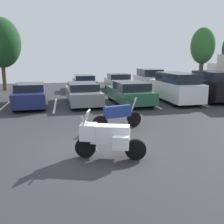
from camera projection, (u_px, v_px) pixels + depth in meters
name	position (u px, v px, depth m)	size (l,w,h in m)	color
ground	(95.00, 150.00, 8.15)	(44.00, 44.00, 0.10)	#2D2D30
motorcycle_touring	(107.00, 137.00, 7.25)	(2.02, 1.08, 1.41)	black
motorcycle_second	(118.00, 116.00, 10.29)	(2.15, 0.83, 1.28)	black
parking_stripes	(55.00, 105.00, 15.51)	(24.07, 4.69, 0.01)	silver
car_navy	(30.00, 95.00, 15.15)	(2.07, 4.68, 1.38)	navy
car_grey	(83.00, 93.00, 15.85)	(2.08, 4.91, 1.33)	slate
car_green	(130.00, 93.00, 15.79)	(2.25, 4.61, 1.40)	#235638
car_white	(175.00, 87.00, 16.47)	(1.92, 4.89, 1.90)	white
car_black	(210.00, 86.00, 17.05)	(1.86, 4.46, 1.97)	black
car_far_blue	(84.00, 83.00, 22.47)	(1.88, 4.87, 1.34)	#2D519E
car_far_tan	(118.00, 82.00, 22.55)	(1.89, 4.22, 1.45)	tan
car_far_silver	(149.00, 79.00, 23.43)	(2.03, 4.68, 1.82)	#B7B7BC
tree_center_left	(1.00, 43.00, 21.60)	(3.27, 3.27, 6.20)	#4C3823
tree_center	(203.00, 46.00, 25.91)	(2.43, 2.43, 5.83)	#4C3823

